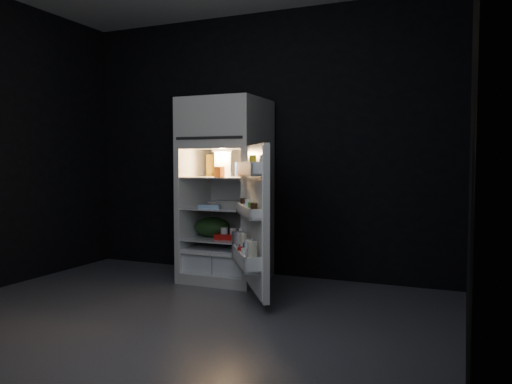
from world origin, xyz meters
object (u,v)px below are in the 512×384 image
at_px(fridge_door, 253,222).
at_px(yogurt_tray, 230,237).
at_px(milk_jug, 223,164).
at_px(egg_carton, 233,204).
at_px(refrigerator, 227,184).

height_order(fridge_door, yogurt_tray, fridge_door).
height_order(milk_jug, egg_carton, milk_jug).
bearing_deg(milk_jug, egg_carton, -51.06).
distance_m(fridge_door, milk_jug, 1.04).
bearing_deg(fridge_door, egg_carton, 127.89).
bearing_deg(yogurt_tray, fridge_door, -57.63).
xyz_separation_m(fridge_door, egg_carton, (-0.47, 0.61, 0.08)).
bearing_deg(fridge_door, refrigerator, 130.21).
height_order(refrigerator, egg_carton, refrigerator).
height_order(refrigerator, milk_jug, refrigerator).
xyz_separation_m(refrigerator, egg_carton, (0.11, -0.08, -0.19)).
distance_m(refrigerator, yogurt_tray, 0.53).
bearing_deg(yogurt_tray, refrigerator, 116.97).
bearing_deg(milk_jug, yogurt_tray, -66.33).
relative_size(refrigerator, milk_jug, 7.42).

